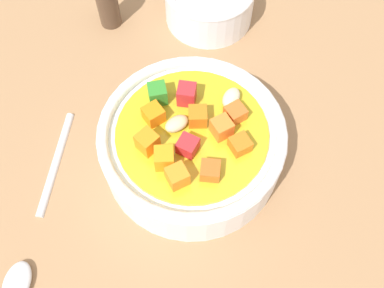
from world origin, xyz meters
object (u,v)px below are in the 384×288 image
object	(u,v)px
spoon	(35,225)
side_bowl_small	(209,1)
pepper_shaker	(106,0)
soup_bowl_main	(192,143)

from	to	relation	value
spoon	side_bowl_small	bearing A→B (deg)	155.09
side_bowl_small	pepper_shaker	size ratio (longest dim) A/B	1.48
pepper_shaker	spoon	bearing A→B (deg)	37.80
soup_bowl_main	side_bowl_small	bearing A→B (deg)	-137.94
soup_bowl_main	spoon	size ratio (longest dim) A/B	1.11
spoon	pepper_shaker	bearing A→B (deg)	176.67
soup_bowl_main	side_bowl_small	xyz separation A→B (cm)	(-14.80, -13.36, -0.58)
spoon	pepper_shaker	world-z (taller)	pepper_shaker
soup_bowl_main	side_bowl_small	world-z (taller)	soup_bowl_main
side_bowl_small	pepper_shaker	world-z (taller)	pepper_shaker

